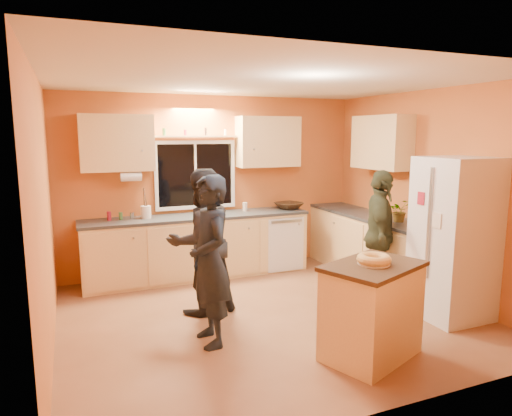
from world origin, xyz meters
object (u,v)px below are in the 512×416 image
refrigerator (454,239)px  person_center (201,242)px  island (372,310)px  person_left (210,261)px  person_right (380,235)px

refrigerator → person_center: 2.82m
refrigerator → island: (-1.41, -0.45, -0.45)m
island → person_center: 2.03m
refrigerator → person_left: refrigerator is taller
refrigerator → person_left: bearing=171.8°
refrigerator → person_center: refrigerator is taller
person_center → person_right: 2.20m
refrigerator → person_left: (-2.70, 0.39, -0.07)m
person_center → person_right: (2.17, -0.39, -0.03)m
person_left → person_center: 0.81m
refrigerator → person_right: (-0.39, 0.80, -0.09)m
refrigerator → person_left: 2.73m
person_center → person_right: bearing=160.6°
refrigerator → person_center: size_ratio=1.08×
person_center → person_right: person_center is taller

